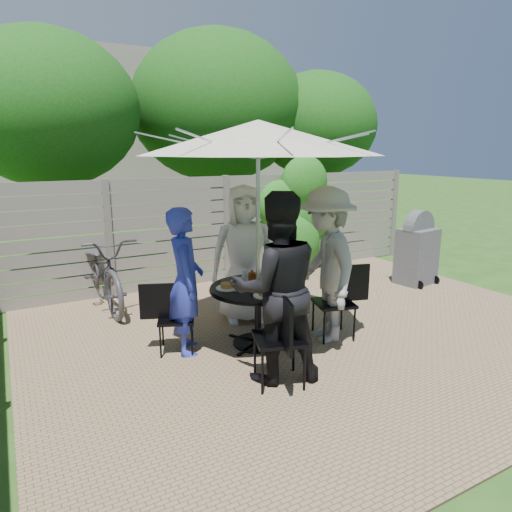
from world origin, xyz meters
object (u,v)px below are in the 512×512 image
person_front (276,289)px  glass_back (245,275)px  person_back (244,254)px  plate_back (252,276)px  person_left (186,282)px  plate_front (265,294)px  plate_extra (280,291)px  bicycle (102,271)px  bbq_grill (417,251)px  glass_front (272,287)px  syrup_jug (252,279)px  plate_left (227,286)px  chair_back (243,297)px  coffee_cup (262,276)px  patio_table (258,305)px  chair_left (176,332)px  plate_right (288,283)px  chair_front (279,357)px  umbrella (258,138)px  chair_right (335,317)px  glass_right (277,277)px  person_right (326,265)px  glass_left (237,285)px

person_front → glass_back: bearing=-84.5°
person_back → plate_back: bearing=-90.0°
person_back → person_left: bearing=-135.0°
plate_front → plate_extra: same height
bicycle → bbq_grill: size_ratio=1.61×
glass_front → syrup_jug: syrup_jug is taller
plate_left → chair_back: bearing=52.7°
coffee_cup → bbq_grill: 3.54m
glass_back → plate_back: bearing=27.0°
plate_back → coffee_cup: 0.18m
patio_table → chair_left: 1.00m
person_left → person_front: size_ratio=0.88×
plate_left → plate_right: same height
person_front → bicycle: person_front is taller
plate_extra → glass_front: 0.10m
glass_back → syrup_jug: bearing=-94.7°
plate_extra → person_left: bearing=146.7°
chair_front → bicycle: bearing=36.9°
umbrella → chair_left: bearing=163.1°
chair_right → glass_back: (-0.95, 0.56, 0.52)m
glass_right → coffee_cup: bearing=127.4°
patio_table → plate_extra: 0.43m
person_left → glass_back: person_left is taller
person_back → chair_right: person_back is taller
person_back → coffee_cup: size_ratio=15.39×
person_front → glass_right: (0.52, 0.82, -0.16)m
patio_table → person_right: (0.79, -0.24, 0.43)m
person_back → person_front: person_front is taller
bicycle → glass_front: bearing=-65.5°
chair_front → syrup_jug: size_ratio=6.15×
person_right → umbrella: bearing=-90.0°
umbrella → chair_left: 2.36m
chair_back → glass_left: size_ratio=6.85×
patio_table → chair_back: size_ratio=1.44×
plate_right → glass_front: 0.37m
glass_right → bicycle: (-1.60, 2.28, -0.25)m
patio_table → glass_front: glass_front is taller
glass_front → syrup_jug: (-0.07, 0.34, 0.01)m
person_left → glass_right: person_left is taller
patio_table → person_front: 0.94m
plate_back → glass_left: glass_left is taller
person_back → chair_left: 1.44m
person_back → patio_table: bearing=-90.0°
person_back → plate_back: size_ratio=7.10×
plate_front → plate_right: (0.45, 0.24, 0.00)m
chair_back → glass_right: chair_back is taller
person_back → plate_back: 0.50m
chair_back → plate_back: size_ratio=3.69×
chair_back → bbq_grill: size_ratio=0.74×
person_left → plate_extra: 1.06m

